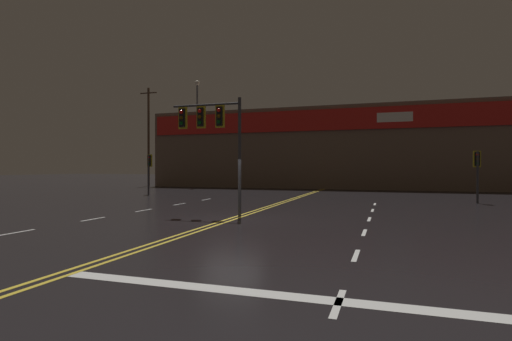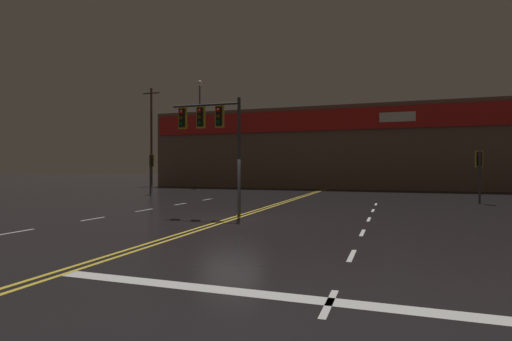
{
  "view_description": "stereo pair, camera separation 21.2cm",
  "coord_description": "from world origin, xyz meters",
  "px_view_note": "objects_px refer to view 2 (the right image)",
  "views": [
    {
      "loc": [
        6.18,
        -15.34,
        2.13
      ],
      "look_at": [
        0.0,
        3.26,
        2.0
      ],
      "focal_mm": 28.0,
      "sensor_mm": 36.0,
      "label": 1
    },
    {
      "loc": [
        6.38,
        -15.28,
        2.13
      ],
      "look_at": [
        0.0,
        3.26,
        2.0
      ],
      "focal_mm": 28.0,
      "sensor_mm": 36.0,
      "label": 2
    }
  ],
  "objects_px": {
    "traffic_signal_corner_northeast": "(479,165)",
    "streetlight_near_left": "(200,121)",
    "traffic_signal_median": "(209,125)",
    "traffic_signal_corner_northwest": "(151,165)"
  },
  "relations": [
    {
      "from": "streetlight_near_left",
      "to": "traffic_signal_median",
      "type": "bearing_deg",
      "value": -62.06
    },
    {
      "from": "traffic_signal_median",
      "to": "streetlight_near_left",
      "type": "distance_m",
      "value": 27.13
    },
    {
      "from": "traffic_signal_corner_northeast",
      "to": "streetlight_near_left",
      "type": "height_order",
      "value": "streetlight_near_left"
    },
    {
      "from": "traffic_signal_corner_northwest",
      "to": "streetlight_near_left",
      "type": "xyz_separation_m",
      "value": [
        -2.11,
        12.61,
        4.98
      ]
    },
    {
      "from": "traffic_signal_median",
      "to": "streetlight_near_left",
      "type": "height_order",
      "value": "streetlight_near_left"
    },
    {
      "from": "traffic_signal_median",
      "to": "traffic_signal_corner_northeast",
      "type": "relative_size",
      "value": 1.65
    },
    {
      "from": "traffic_signal_corner_northeast",
      "to": "traffic_signal_corner_northwest",
      "type": "height_order",
      "value": "traffic_signal_corner_northwest"
    },
    {
      "from": "traffic_signal_median",
      "to": "traffic_signal_corner_northwest",
      "type": "relative_size",
      "value": 1.62
    },
    {
      "from": "traffic_signal_median",
      "to": "traffic_signal_corner_northwest",
      "type": "bearing_deg",
      "value": 133.21
    },
    {
      "from": "traffic_signal_corner_northeast",
      "to": "traffic_signal_median",
      "type": "bearing_deg",
      "value": -139.88
    }
  ]
}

